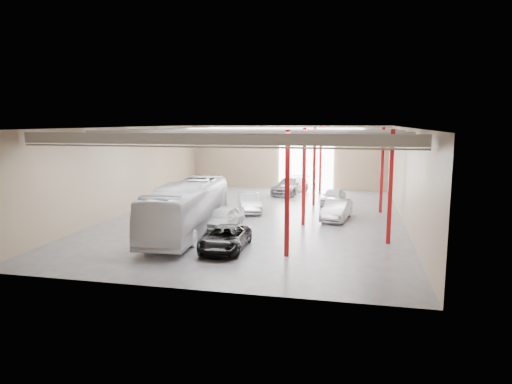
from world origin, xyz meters
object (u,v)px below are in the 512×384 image
at_px(black_sedan, 225,238).
at_px(car_right_far, 333,196).
at_px(coach_bus, 187,208).
at_px(car_row_c, 290,186).
at_px(car_row_a, 223,218).
at_px(car_row_b, 249,203).
at_px(car_right_near, 337,210).

xyz_separation_m(black_sedan, car_right_far, (5.38, 16.41, 0.06)).
relative_size(coach_bus, car_right_far, 2.78).
bearing_deg(car_row_c, coach_bus, -88.41).
distance_m(black_sedan, car_row_a, 5.47).
bearing_deg(car_row_a, car_right_far, 65.70).
height_order(black_sedan, car_row_c, car_row_c).
xyz_separation_m(coach_bus, car_right_far, (9.00, 13.00, -0.96)).
height_order(black_sedan, car_row_b, car_row_b).
relative_size(car_row_c, car_right_near, 1.26).
bearing_deg(car_row_a, car_row_c, 89.60).
relative_size(car_row_c, car_right_far, 1.34).
bearing_deg(car_right_far, black_sedan, -99.61).
bearing_deg(car_right_near, car_right_far, 104.45).
distance_m(coach_bus, car_row_b, 8.41).
distance_m(coach_bus, black_sedan, 5.08).
height_order(car_row_b, car_row_c, car_row_c).
relative_size(car_row_b, car_row_c, 0.80).
height_order(coach_bus, car_row_c, coach_bus).
distance_m(car_row_b, car_right_far, 8.30).
bearing_deg(car_row_b, car_right_far, 17.75).
xyz_separation_m(coach_bus, car_row_a, (1.93, 1.79, -0.95)).
relative_size(coach_bus, car_row_c, 2.08).
relative_size(car_row_a, car_right_near, 0.96).
relative_size(car_row_b, car_right_far, 1.07).
distance_m(car_right_near, car_right_far, 6.59).
height_order(coach_bus, car_right_near, coach_bus).
xyz_separation_m(black_sedan, car_row_a, (-1.69, 5.20, 0.07)).
xyz_separation_m(car_row_c, car_right_far, (4.67, -5.16, -0.11)).
height_order(car_right_near, car_right_far, car_right_near).
height_order(car_row_a, car_right_near, car_right_near).
xyz_separation_m(black_sedan, car_row_b, (-1.26, 11.43, 0.08)).
distance_m(car_row_a, car_row_b, 6.24).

